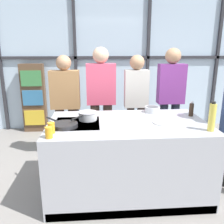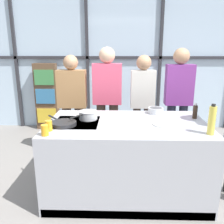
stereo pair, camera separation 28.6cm
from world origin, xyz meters
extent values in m
plane|color=gray|center=(0.00, 0.00, 0.00)|extent=(18.00, 18.00, 0.00)
cube|color=silver|center=(0.00, 2.51, 1.40)|extent=(6.40, 0.04, 2.80)
cube|color=#2D2D33|center=(0.00, 2.46, 1.54)|extent=(6.40, 0.06, 0.06)
cube|color=#2D2D33|center=(-2.30, 2.46, 1.40)|extent=(0.06, 0.06, 2.80)
cube|color=#2D2D33|center=(-0.77, 2.46, 1.40)|extent=(0.06, 0.06, 2.80)
cube|color=#2D2D33|center=(0.77, 2.46, 1.40)|extent=(0.06, 0.06, 2.80)
cube|color=brown|center=(-1.66, 2.33, 0.71)|extent=(0.48, 0.16, 1.43)
cube|color=gold|center=(-1.66, 2.24, 0.31)|extent=(0.40, 0.03, 0.31)
cube|color=teal|center=(-1.66, 2.24, 0.74)|extent=(0.40, 0.03, 0.31)
cube|color=#3D8447|center=(-1.66, 2.24, 1.14)|extent=(0.40, 0.03, 0.31)
cube|color=#A8AAB2|center=(0.00, 0.00, 0.45)|extent=(1.87, 1.09, 0.90)
cube|color=black|center=(-0.60, 0.00, 0.89)|extent=(0.52, 0.52, 0.01)
cube|color=black|center=(0.00, -0.53, 0.05)|extent=(1.84, 0.03, 0.10)
cylinder|color=#38383D|center=(-0.72, -0.12, 0.89)|extent=(0.13, 0.13, 0.01)
cylinder|color=#38383D|center=(-0.47, -0.12, 0.89)|extent=(0.13, 0.13, 0.01)
cylinder|color=#38383D|center=(-0.72, 0.12, 0.89)|extent=(0.13, 0.13, 0.01)
cylinder|color=#38383D|center=(-0.47, 0.12, 0.89)|extent=(0.13, 0.13, 0.01)
cylinder|color=#47382D|center=(-0.74, 1.04, 0.41)|extent=(0.15, 0.15, 0.82)
cylinder|color=#47382D|center=(-0.94, 1.04, 0.41)|extent=(0.15, 0.15, 0.82)
cube|color=#A37547|center=(-0.84, 1.04, 1.12)|extent=(0.45, 0.20, 0.59)
sphere|color=tan|center=(-0.84, 1.04, 1.53)|extent=(0.23, 0.23, 0.23)
cylinder|color=#47382D|center=(-0.18, 1.04, 0.44)|extent=(0.15, 0.15, 0.88)
cylinder|color=#47382D|center=(-0.38, 1.04, 0.44)|extent=(0.15, 0.15, 0.88)
cube|color=#DB4C6B|center=(-0.28, 1.04, 1.20)|extent=(0.45, 0.20, 0.63)
sphere|color=#D8AD8C|center=(-0.28, 1.04, 1.64)|extent=(0.25, 0.25, 0.25)
cylinder|color=#47382D|center=(0.37, 1.04, 0.41)|extent=(0.12, 0.12, 0.82)
cylinder|color=#47382D|center=(0.20, 1.04, 0.41)|extent=(0.12, 0.12, 0.82)
cube|color=beige|center=(0.28, 1.04, 1.12)|extent=(0.38, 0.17, 0.59)
sphere|color=tan|center=(0.28, 1.04, 1.53)|extent=(0.23, 0.23, 0.23)
cylinder|color=#232838|center=(0.94, 1.04, 0.44)|extent=(0.14, 0.14, 0.87)
cylinder|color=#232838|center=(0.75, 1.04, 0.44)|extent=(0.14, 0.14, 0.87)
cube|color=#7A3384|center=(0.84, 1.04, 1.19)|extent=(0.43, 0.19, 0.63)
sphere|color=tan|center=(0.84, 1.04, 1.62)|extent=(0.24, 0.24, 0.24)
cylinder|color=#232326|center=(-0.72, -0.12, 0.92)|extent=(0.29, 0.29, 0.04)
cylinder|color=#B26B2D|center=(-0.72, -0.12, 0.94)|extent=(0.23, 0.23, 0.01)
cylinder|color=#232326|center=(-0.89, 0.07, 0.93)|extent=(0.17, 0.19, 0.02)
cylinder|color=silver|center=(-0.47, 0.12, 0.95)|extent=(0.22, 0.22, 0.10)
cylinder|color=silver|center=(-0.47, 0.12, 1.00)|extent=(0.23, 0.23, 0.01)
cylinder|color=black|center=(-0.59, -0.05, 0.98)|extent=(0.13, 0.18, 0.02)
cylinder|color=white|center=(0.41, -0.07, 0.90)|extent=(0.25, 0.25, 0.01)
cylinder|color=silver|center=(0.39, 0.41, 0.94)|extent=(0.20, 0.20, 0.08)
cylinder|color=#4C4C51|center=(0.39, 0.41, 0.97)|extent=(0.17, 0.17, 0.01)
cylinder|color=#E0CC4C|center=(0.84, -0.36, 1.04)|extent=(0.07, 0.07, 0.29)
cylinder|color=black|center=(0.84, -0.36, 1.20)|extent=(0.04, 0.04, 0.02)
cylinder|color=#332319|center=(0.85, 0.19, 0.98)|extent=(0.06, 0.06, 0.16)
sphere|color=#B2B2B7|center=(0.85, 0.19, 1.08)|extent=(0.03, 0.03, 0.03)
cylinder|color=orange|center=(-0.84, -0.44, 0.95)|extent=(0.07, 0.07, 0.11)
cylinder|color=orange|center=(-0.84, -0.30, 0.95)|extent=(0.07, 0.07, 0.11)
camera|label=1|loc=(-0.39, -2.65, 1.76)|focal=38.00mm
camera|label=2|loc=(-0.10, -2.66, 1.76)|focal=38.00mm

